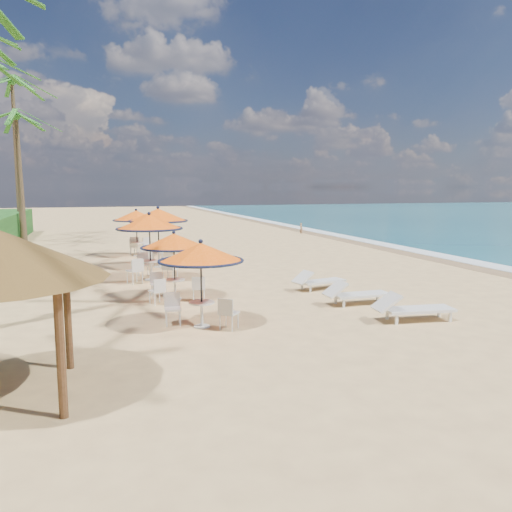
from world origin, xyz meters
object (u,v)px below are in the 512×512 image
Objects in this scene: station_1 at (173,249)px; lounger_near at (411,308)px; station_0 at (201,260)px; station_3 at (157,221)px; lounger_far at (318,280)px; lounger_mid at (355,293)px; station_4 at (137,221)px; station_2 at (149,230)px.

lounger_near is (5.48, -4.46, -1.22)m from station_1.
station_0 is 9.86m from station_3.
lounger_far is at bearing 35.13° from station_0.
lounger_far is (-0.13, 2.34, -0.02)m from lounger_mid.
station_4 is at bearing 112.38° from lounger_mid.
station_4 reaches higher than station_0.
station_0 is 1.03× the size of station_1.
station_3 is 1.11× the size of station_4.
station_3 is at bearing 118.01° from lounger_mid.
station_0 reaches higher than lounger_near.
lounger_near is 4.48m from lounger_far.
station_0 is at bearing 175.27° from lounger_near.
station_4 is (0.09, 6.99, -0.11)m from station_2.
station_0 is 1.12× the size of lounger_far.
station_1 is 7.17m from lounger_near.
station_3 is (0.12, 9.85, 0.35)m from station_0.
station_4 reaches higher than lounger_near.
station_0 is 5.11m from lounger_mid.
lounger_near is (5.19, -10.98, -1.68)m from station_3.
lounger_mid is (5.01, -2.36, -1.23)m from station_1.
lounger_near is at bearing -39.11° from station_1.
lounger_mid is (5.28, -12.84, -1.42)m from station_4.
station_2 is at bearing -102.13° from station_3.
station_0 is 1.09× the size of lounger_mid.
lounger_far is at bearing -63.91° from station_4.
station_1 is 0.84× the size of station_2.
lounger_near is (5.75, -14.94, -1.41)m from station_4.
station_2 is 6.49m from lounger_far.
lounger_mid is at bearing 11.37° from station_0.
station_0 is 0.92× the size of station_4.
lounger_near is 1.11× the size of lounger_far.
station_0 is at bearing -85.53° from station_2.
lounger_far is (4.88, -0.02, -1.25)m from station_1.
station_3 is (0.65, 3.03, 0.16)m from station_2.
station_0 is 13.82m from station_4.
station_0 is 0.86× the size of station_2.
station_2 reaches higher than station_4.
lounger_near is at bearing -64.71° from station_3.
station_2 reaches higher than station_1.
station_3 is 10.20m from lounger_mid.
station_3 is 12.26m from lounger_near.
station_1 is 1.06× the size of lounger_mid.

